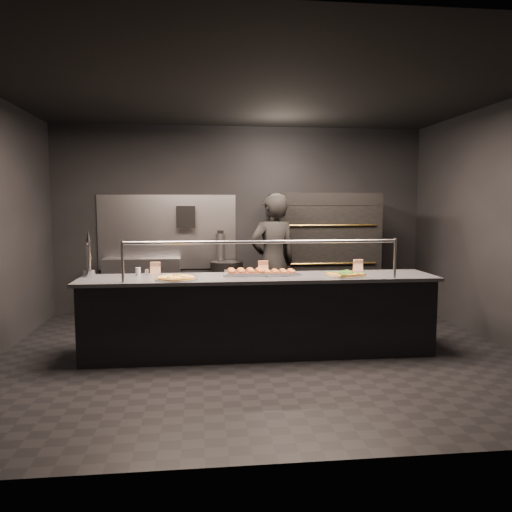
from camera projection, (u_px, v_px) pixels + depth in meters
name	position (u px, v px, depth m)	size (l,w,h in m)	color
room	(257.00, 226.00, 5.75)	(6.04, 6.00, 3.00)	black
service_counter	(260.00, 315.00, 5.81)	(4.10, 0.78, 1.37)	black
pizza_oven	(321.00, 255.00, 7.77)	(1.50, 1.23, 1.91)	black
prep_shelf	(142.00, 286.00, 7.93)	(1.20, 0.35, 0.90)	#99999E
towel_dispenser	(186.00, 217.00, 7.96)	(0.30, 0.20, 0.35)	black
fire_extinguisher	(221.00, 247.00, 8.08)	(0.14, 0.14, 0.51)	#B2B2B7
beer_tap	(89.00, 263.00, 5.71)	(0.14, 0.20, 0.54)	silver
round_pizza	(176.00, 278.00, 5.52)	(0.47, 0.47, 0.03)	silver
slider_tray_a	(246.00, 272.00, 5.87)	(0.55, 0.44, 0.08)	silver
slider_tray_b	(279.00, 273.00, 5.86)	(0.49, 0.41, 0.07)	silver
square_pizza	(345.00, 274.00, 5.77)	(0.44, 0.44, 0.05)	silver
condiment_jar	(141.00, 272.00, 5.79)	(0.15, 0.06, 0.10)	silver
tent_cards	(260.00, 267.00, 6.04)	(2.59, 0.04, 0.15)	white
trash_bin	(227.00, 288.00, 7.87)	(0.51, 0.51, 0.85)	black
worker	(273.00, 262.00, 6.91)	(0.69, 0.45, 1.89)	black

